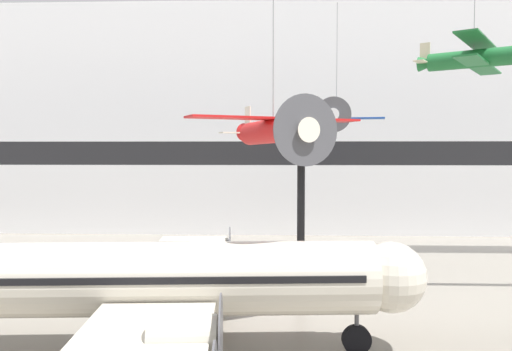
# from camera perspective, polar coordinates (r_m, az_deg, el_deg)

# --- Properties ---
(hangar_back_wall) EXTENTS (140.00, 3.00, 24.79)m
(hangar_back_wall) POSITION_cam_1_polar(r_m,az_deg,el_deg) (54.53, 4.69, 6.40)
(hangar_back_wall) COLOR white
(hangar_back_wall) RESTS_ON ground
(mezzanine_walkway) EXTENTS (110.00, 3.20, 9.82)m
(mezzanine_walkway) POSITION_cam_1_polar(r_m,az_deg,el_deg) (43.77, 5.25, 1.70)
(mezzanine_walkway) COLOR black
(mezzanine_walkway) RESTS_ON ground
(airliner_silver_main) EXTENTS (25.15, 28.65, 9.59)m
(airliner_silver_main) POSITION_cam_1_polar(r_m,az_deg,el_deg) (22.75, -12.40, -11.59)
(airliner_silver_main) COLOR beige
(airliner_silver_main) RESTS_ON ground
(suspended_plane_red_highwing) EXTENTS (8.19, 7.22, 11.48)m
(suspended_plane_red_highwing) POSITION_cam_1_polar(r_m,az_deg,el_deg) (23.55, 1.96, 5.27)
(suspended_plane_red_highwing) COLOR red
(suspended_plane_blue_trainer) EXTENTS (7.10, 5.87, 9.66)m
(suspended_plane_blue_trainer) POSITION_cam_1_polar(r_m,az_deg,el_deg) (37.93, 9.18, 6.80)
(suspended_plane_blue_trainer) COLOR #1E4CAD
(suspended_plane_green_biplane) EXTENTS (6.96, 7.67, 6.80)m
(suspended_plane_green_biplane) POSITION_cam_1_polar(r_m,az_deg,el_deg) (34.57, 23.65, 12.19)
(suspended_plane_green_biplane) COLOR #1E6B33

